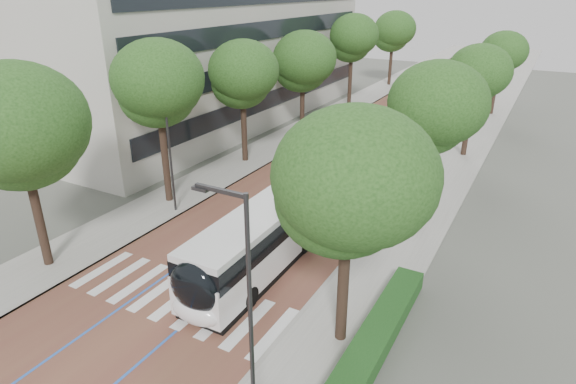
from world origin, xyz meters
name	(u,v)px	position (x,y,z in m)	size (l,w,h in m)	color
ground	(161,309)	(0.00, 0.00, 0.00)	(160.00, 160.00, 0.00)	#51544C
road	(412,114)	(0.00, 40.00, 0.01)	(11.00, 140.00, 0.02)	brown
sidewalk_left	(349,106)	(-7.50, 40.00, 0.06)	(4.00, 140.00, 0.12)	gray
sidewalk_right	(483,122)	(7.50, 40.00, 0.06)	(4.00, 140.00, 0.12)	gray
kerb_left	(364,108)	(-5.60, 40.00, 0.06)	(0.20, 140.00, 0.14)	gray
kerb_right	(464,120)	(5.60, 40.00, 0.06)	(0.20, 140.00, 0.14)	gray
zebra_crossing	(179,298)	(0.20, 1.00, 0.03)	(10.55, 3.60, 0.01)	silver
lane_line_left	(398,112)	(-1.60, 40.00, 0.02)	(0.12, 126.00, 0.01)	blue
lane_line_right	(426,115)	(1.60, 40.00, 0.02)	(0.12, 126.00, 0.01)	blue
office_building	(200,50)	(-19.47, 28.00, 7.00)	(18.11, 40.00, 14.00)	#A8A49C
hedge	(355,374)	(9.10, 0.00, 0.52)	(1.20, 14.00, 0.80)	#184417
streetlight_near	(245,297)	(6.62, -3.00, 4.82)	(1.82, 0.20, 8.00)	#2C2C2F
streetlight_far	(441,113)	(6.62, 22.00, 4.82)	(1.82, 0.20, 8.00)	#2C2C2F
lamp_post_left	(170,149)	(-6.10, 8.00, 4.12)	(0.14, 0.14, 8.00)	#2C2C2F
trees_left	(279,64)	(-7.50, 23.66, 6.97)	(6.28, 60.96, 9.80)	black
trees_right	(450,100)	(7.70, 18.76, 6.47)	(5.77, 47.30, 9.02)	black
lead_bus	(292,215)	(2.14, 8.15, 1.63)	(2.78, 18.43, 3.20)	black
bus_queued_0	(385,139)	(2.00, 24.29, 1.62)	(3.02, 12.49, 3.20)	white
bus_queued_1	(427,107)	(2.30, 36.96, 1.62)	(2.92, 12.47, 3.20)	white
bus_queued_2	(454,86)	(2.43, 49.99, 1.62)	(2.96, 12.48, 3.20)	white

